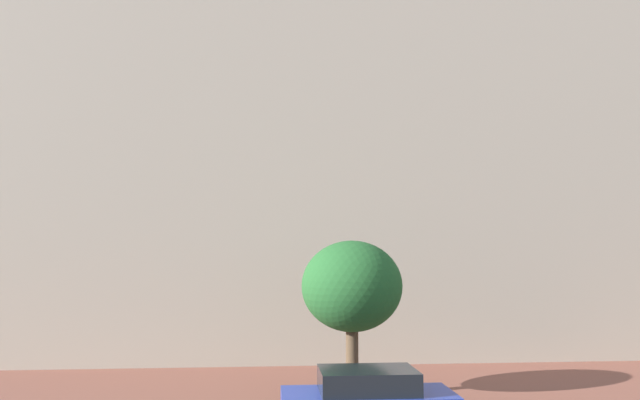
# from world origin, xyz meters

# --- Properties ---
(landmark_building) EXTENTS (28.96, 13.92, 33.54)m
(landmark_building) POSITION_xyz_m (2.67, 25.07, 10.15)
(landmark_building) COLOR #B2A893
(landmark_building) RESTS_ON ground_plane
(tree_curb_far) EXTENTS (3.10, 3.10, 4.76)m
(tree_curb_far) POSITION_xyz_m (1.54, 12.81, 3.34)
(tree_curb_far) COLOR brown
(tree_curb_far) RESTS_ON ground_plane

